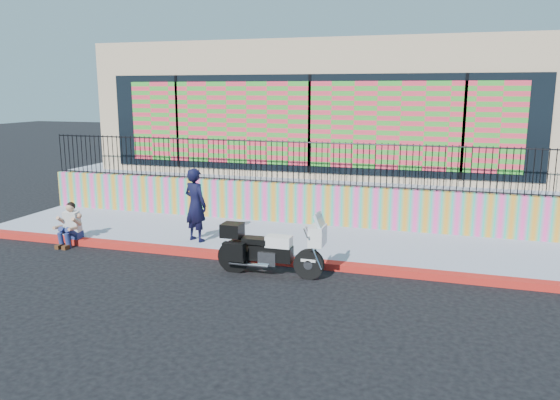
% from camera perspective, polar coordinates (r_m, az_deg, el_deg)
% --- Properties ---
extents(ground, '(90.00, 90.00, 0.00)m').
position_cam_1_polar(ground, '(12.39, -1.77, -6.50)').
color(ground, black).
rests_on(ground, ground).
extents(red_curb, '(16.00, 0.30, 0.15)m').
position_cam_1_polar(red_curb, '(12.37, -1.77, -6.17)').
color(red_curb, '#B00C21').
rests_on(red_curb, ground).
extents(sidewalk, '(16.00, 3.00, 0.15)m').
position_cam_1_polar(sidewalk, '(13.87, 0.45, -4.20)').
color(sidewalk, '#8F97AC').
rests_on(sidewalk, ground).
extents(mural_wall, '(16.00, 0.20, 1.10)m').
position_cam_1_polar(mural_wall, '(15.22, 2.20, -0.38)').
color(mural_wall, '#FD429C').
rests_on(mural_wall, sidewalk).
extents(metal_fence, '(15.80, 0.04, 1.20)m').
position_cam_1_polar(metal_fence, '(15.03, 2.23, 3.92)').
color(metal_fence, black).
rests_on(metal_fence, mural_wall).
extents(elevated_platform, '(16.00, 10.00, 1.25)m').
position_cam_1_polar(elevated_platform, '(20.12, 5.99, 2.27)').
color(elevated_platform, '#8F97AC').
rests_on(elevated_platform, ground).
extents(storefront_building, '(14.00, 8.06, 4.00)m').
position_cam_1_polar(storefront_building, '(19.66, 6.02, 9.74)').
color(storefront_building, tan).
rests_on(storefront_building, elevated_platform).
extents(police_motorcycle, '(2.26, 0.75, 1.41)m').
position_cam_1_polar(police_motorcycle, '(11.39, -1.16, -5.02)').
color(police_motorcycle, black).
rests_on(police_motorcycle, ground).
extents(police_officer, '(0.77, 0.64, 1.81)m').
position_cam_1_polar(police_officer, '(13.49, -8.82, -0.50)').
color(police_officer, black).
rests_on(police_officer, sidewalk).
extents(seated_man, '(0.54, 0.71, 1.06)m').
position_cam_1_polar(seated_man, '(14.50, -21.20, -2.77)').
color(seated_man, navy).
rests_on(seated_man, ground).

